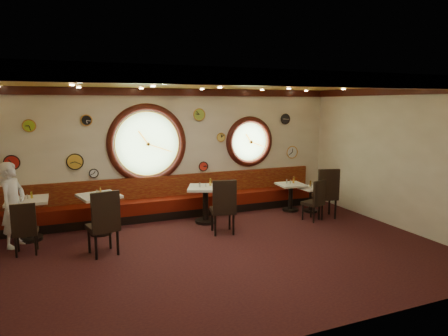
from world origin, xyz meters
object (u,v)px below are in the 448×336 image
table_c (205,200)px  chair_d (316,198)px  chair_c (224,203)px  table_e (311,196)px  condiment_a_pepper (27,197)px  condiment_e_pepper (311,186)px  table_d (291,194)px  condiment_b_bottle (100,190)px  table_a (28,214)px  condiment_b_pepper (99,193)px  chair_e (327,190)px  condiment_b_salt (97,192)px  condiment_c_bottle (210,182)px  condiment_c_salt (200,185)px  table_b (100,209)px  condiment_c_pepper (206,185)px  condiment_d_bottle (293,180)px  condiment_e_bottle (310,184)px  condiment_e_salt (307,186)px  waiter (13,205)px  chair_a (25,225)px  chair_b (104,219)px  condiment_a_bottle (32,195)px  condiment_d_pepper (291,182)px  condiment_a_salt (23,196)px

table_c → chair_d: size_ratio=1.68×
chair_c → table_e: bearing=27.6°
condiment_a_pepper → condiment_e_pepper: bearing=-3.6°
table_d → condiment_b_bottle: 4.85m
table_c → table_a: bearing=176.6°
chair_c → condiment_b_pepper: (-2.48, 1.03, 0.22)m
chair_e → condiment_b_salt: (-5.35, 1.02, 0.20)m
condiment_c_bottle → condiment_c_salt: bearing=-169.0°
table_b → condiment_c_pepper: bearing=-2.0°
condiment_d_bottle → chair_e: bearing=-71.3°
condiment_d_bottle → condiment_e_bottle: (0.39, -0.22, -0.09)m
condiment_e_salt → table_c: bearing=178.0°
table_b → condiment_b_pepper: condiment_b_pepper is taller
table_e → waiter: (-6.97, 0.08, 0.44)m
condiment_d_bottle → condiment_b_salt: bearing=179.7°
chair_a → condiment_b_bottle: bearing=33.2°
condiment_e_bottle → table_e: bearing=-112.2°
table_b → condiment_c_salt: (2.28, -0.08, 0.38)m
chair_b → condiment_a_pepper: bearing=118.9°
condiment_a_bottle → condiment_e_salt: size_ratio=1.60×
table_e → chair_c: bearing=-163.6°
chair_c → condiment_c_salt: size_ratio=6.88×
table_e → condiment_e_salt: size_ratio=7.43×
chair_b → condiment_c_bottle: 2.95m
condiment_a_pepper → condiment_c_pepper: (3.84, -0.24, -0.00)m
condiment_e_bottle → condiment_b_bottle: bearing=177.2°
chair_c → condiment_a_pepper: (-3.89, 1.23, 0.23)m
table_c → condiment_c_bottle: size_ratio=5.85×
condiment_a_bottle → condiment_b_salt: bearing=-2.8°
table_b → chair_b: bearing=-91.7°
chair_b → condiment_c_salt: size_ratio=7.03×
condiment_d_pepper → condiment_e_bottle: size_ratio=0.64×
chair_b → condiment_b_bottle: 1.52m
table_c → chair_d: chair_d is taller
condiment_e_salt → chair_e: bearing=-81.5°
chair_c → condiment_d_bottle: size_ratio=4.18×
table_a → condiment_c_salt: size_ratio=8.01×
condiment_d_bottle → chair_d: bearing=-92.2°
condiment_a_bottle → table_a: bearing=-151.1°
table_b → condiment_e_salt: bearing=-2.1°
condiment_a_salt → condiment_c_salt: size_ratio=0.97×
condiment_a_salt → table_a: bearing=-33.4°
condiment_d_pepper → condiment_e_salt: 0.43m
table_c → condiment_e_pepper: table_c is taller
table_d → waiter: bearing=-178.2°
chair_b → condiment_a_bottle: size_ratio=5.49×
condiment_d_bottle → waiter: (-6.62, -0.25, 0.03)m
chair_e → condiment_a_pepper: bearing=-172.6°
condiment_c_salt → condiment_d_bottle: size_ratio=0.61×
condiment_a_salt → condiment_d_pepper: (6.37, -0.12, -0.15)m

